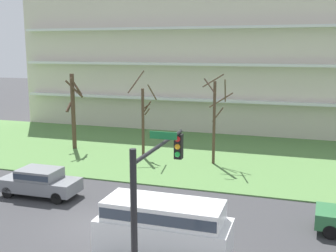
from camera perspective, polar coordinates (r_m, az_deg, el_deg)
The scene contains 9 objects.
ground at distance 20.12m, azimuth -9.98°, elevation -13.25°, with size 160.00×160.00×0.00m, color #38383A.
grass_lawn_strip at distance 32.45m, azimuth 1.58°, elevation -3.70°, with size 80.00×16.00×0.08m, color #547F42.
apartment_building at distance 45.82m, azimuth 6.86°, elevation 8.77°, with size 39.05×14.48×13.26m.
tree_far_left at distance 33.93m, azimuth -12.92°, elevation 2.33°, with size 1.45×1.65×6.13m.
tree_left at distance 30.50m, azimuth -3.41°, elevation 1.13°, with size 1.93×1.91×6.47m.
tree_center at distance 28.88m, azimuth 6.50°, elevation 1.27°, with size 2.18×1.95×6.35m.
sedan_gray_near_left at distance 24.14m, azimuth -17.25°, elevation -7.25°, with size 4.42×1.85×1.57m.
van_white_center_right at distance 16.40m, azimuth -0.63°, elevation -13.47°, with size 5.21×2.02×2.36m.
traffic_signal_mast at distance 12.67m, azimuth -1.90°, elevation -9.22°, with size 0.90×4.60×5.55m.
Camera 1 is at (8.77, -16.19, 8.11)m, focal length 44.21 mm.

